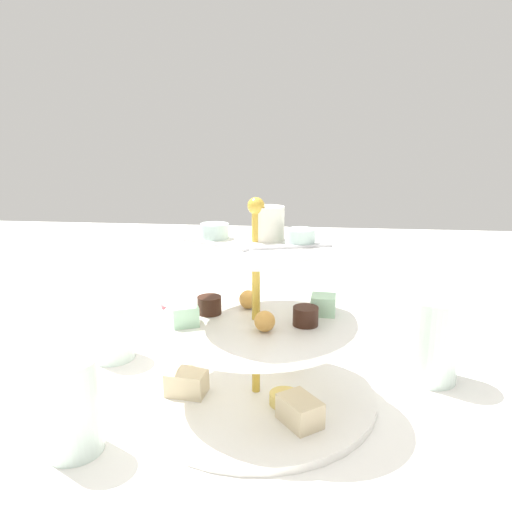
{
  "coord_description": "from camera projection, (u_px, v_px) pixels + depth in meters",
  "views": [
    {
      "loc": [
        0.06,
        -0.55,
        0.32
      ],
      "look_at": [
        0.0,
        0.0,
        0.18
      ],
      "focal_mm": 34.13,
      "sensor_mm": 36.0,
      "label": 1
    }
  ],
  "objects": [
    {
      "name": "water_glass_mid_back",
      "position": [
        71.0,
        406.0,
        0.5
      ],
      "size": [
        0.06,
        0.06,
        0.1
      ],
      "primitive_type": "cylinder",
      "color": "silver",
      "rests_on": "ground_plane"
    },
    {
      "name": "water_glass_tall_right",
      "position": [
        433.0,
        340.0,
        0.65
      ],
      "size": [
        0.07,
        0.07,
        0.11
      ],
      "primitive_type": "cylinder",
      "color": "silver",
      "rests_on": "ground_plane"
    },
    {
      "name": "tiered_serving_stand",
      "position": [
        257.0,
        339.0,
        0.6
      ],
      "size": [
        0.3,
        0.3,
        0.25
      ],
      "color": "white",
      "rests_on": "ground_plane"
    },
    {
      "name": "water_glass_short_left",
      "position": [
        112.0,
        331.0,
        0.72
      ],
      "size": [
        0.06,
        0.06,
        0.08
      ],
      "primitive_type": "cylinder",
      "color": "silver",
      "rests_on": "ground_plane"
    },
    {
      "name": "teacup_with_saucer",
      "position": [
        179.0,
        317.0,
        0.82
      ],
      "size": [
        0.09,
        0.09,
        0.05
      ],
      "color": "white",
      "rests_on": "ground_plane"
    },
    {
      "name": "ground_plane",
      "position": [
        256.0,
        398.0,
        0.62
      ],
      "size": [
        2.4,
        2.4,
        0.0
      ],
      "primitive_type": "plane",
      "color": "white"
    },
    {
      "name": "butter_knife_right",
      "position": [
        298.0,
        316.0,
        0.89
      ],
      "size": [
        0.17,
        0.02,
        0.0
      ],
      "primitive_type": "cube",
      "rotation": [
        0.0,
        0.0,
        3.11
      ],
      "color": "silver",
      "rests_on": "ground_plane"
    }
  ]
}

